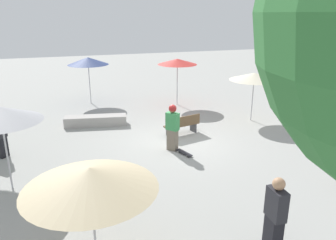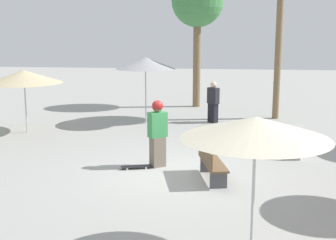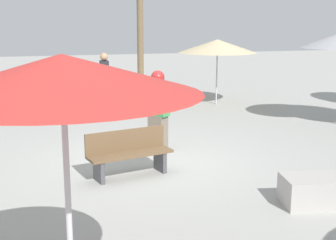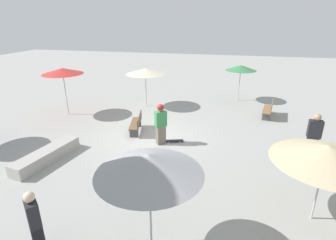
# 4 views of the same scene
# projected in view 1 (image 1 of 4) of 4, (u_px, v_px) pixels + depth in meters

# --- Properties ---
(ground_plane) EXTENTS (60.00, 60.00, 0.00)m
(ground_plane) POSITION_uv_depth(u_px,v_px,m) (178.00, 142.00, 13.29)
(ground_plane) COLOR #9E9E99
(skater_main) EXTENTS (0.50, 0.54, 1.79)m
(skater_main) POSITION_uv_depth(u_px,v_px,m) (173.00, 126.00, 12.27)
(skater_main) COLOR #726656
(skater_main) RESTS_ON ground_plane
(skateboard) EXTENTS (0.43, 0.82, 0.07)m
(skateboard) POSITION_uv_depth(u_px,v_px,m) (184.00, 153.00, 12.16)
(skateboard) COLOR black
(skateboard) RESTS_ON ground_plane
(concrete_ledge) EXTENTS (2.89, 1.15, 0.46)m
(concrete_ledge) POSITION_uv_depth(u_px,v_px,m) (96.00, 121.00, 15.21)
(concrete_ledge) COLOR #A8A39E
(concrete_ledge) RESTS_ON ground_plane
(bench_near) EXTENTS (1.66, 0.79, 0.85)m
(bench_near) POSITION_uv_depth(u_px,v_px,m) (182.00, 125.00, 14.02)
(bench_near) COLOR #47474C
(bench_near) RESTS_ON ground_plane
(shade_umbrella_red) EXTENTS (2.17, 2.17, 2.61)m
(shade_umbrella_red) POSITION_uv_depth(u_px,v_px,m) (177.00, 62.00, 17.97)
(shade_umbrella_red) COLOR #B7B7BC
(shade_umbrella_red) RESTS_ON ground_plane
(shade_umbrella_grey) EXTENTS (2.26, 2.26, 2.54)m
(shade_umbrella_grey) POSITION_uv_depth(u_px,v_px,m) (0.00, 114.00, 9.08)
(shade_umbrella_grey) COLOR #B7B7BC
(shade_umbrella_grey) RESTS_ON ground_plane
(shade_umbrella_tan) EXTENTS (2.65, 2.65, 2.21)m
(shade_umbrella_tan) POSITION_uv_depth(u_px,v_px,m) (90.00, 178.00, 6.28)
(shade_umbrella_tan) COLOR #B7B7BC
(shade_umbrella_tan) RESTS_ON ground_plane
(shade_umbrella_cream) EXTENTS (2.33, 2.33, 2.33)m
(shade_umbrella_cream) POSITION_uv_depth(u_px,v_px,m) (254.00, 77.00, 15.34)
(shade_umbrella_cream) COLOR #B7B7BC
(shade_umbrella_cream) RESTS_ON ground_plane
(shade_umbrella_navy) EXTENTS (2.28, 2.28, 2.64)m
(shade_umbrella_navy) POSITION_uv_depth(u_px,v_px,m) (88.00, 61.00, 18.30)
(shade_umbrella_navy) COLOR #B7B7BC
(shade_umbrella_navy) RESTS_ON ground_plane
(bystander_watching) EXTENTS (0.29, 0.50, 1.78)m
(bystander_watching) POSITION_uv_depth(u_px,v_px,m) (275.00, 215.00, 6.98)
(bystander_watching) COLOR black
(bystander_watching) RESTS_ON ground_plane
(bystander_far) EXTENTS (0.47, 0.49, 1.61)m
(bystander_far) POSITION_uv_depth(u_px,v_px,m) (0.00, 136.00, 11.69)
(bystander_far) COLOR black
(bystander_far) RESTS_ON ground_plane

